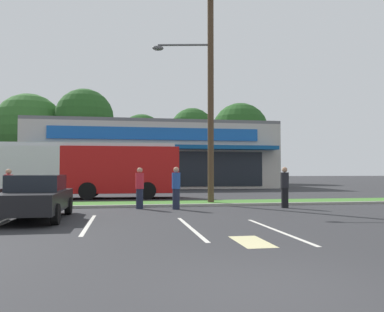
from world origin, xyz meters
TOP-DOWN VIEW (x-y plane):
  - ground_plane at (0.00, 0.00)m, footprint 240.00×240.00m
  - grass_median at (0.00, 14.00)m, footprint 56.00×2.20m
  - curb_lip at (0.00, 12.78)m, footprint 56.00×0.24m
  - parking_stripe_1 at (-3.02, 7.37)m, footprint 0.12×4.80m
  - parking_stripe_2 at (-0.08, 6.03)m, footprint 0.12×4.80m
  - parking_stripe_3 at (2.15, 5.15)m, footprint 0.12×4.80m
  - lot_arrow at (0.93, 3.61)m, footprint 0.70×1.60m
  - storefront_building at (0.88, 35.78)m, footprint 23.37×12.90m
  - tree_left at (-13.05, 44.11)m, footprint 8.15×8.15m
  - tree_mid_left at (-6.58, 42.80)m, footprint 6.79×6.79m
  - tree_mid at (0.24, 45.50)m, footprint 5.72×5.72m
  - tree_mid_right at (6.99, 46.72)m, footprint 5.89×5.89m
  - tree_right at (13.62, 46.78)m, footprint 7.72×7.72m
  - utility_pole at (2.07, 13.73)m, footprint 3.13×2.38m
  - city_bus at (-4.86, 19.11)m, footprint 12.31×2.94m
  - car_0 at (-4.88, 8.87)m, footprint 1.98×4.64m
  - pedestrian_near_bench at (0.23, 11.58)m, footprint 0.36×0.36m
  - pedestrian_by_pole at (5.06, 11.45)m, footprint 0.36×0.36m
  - pedestrian_mid at (-1.29, 12.09)m, footprint 0.36×0.36m
  - pedestrian_far at (-6.58, 11.94)m, footprint 0.35×0.35m

SIDE VIEW (x-z plane):
  - ground_plane at x=0.00m, z-range 0.00..0.00m
  - parking_stripe_1 at x=-3.02m, z-range 0.00..0.01m
  - parking_stripe_2 at x=-0.08m, z-range 0.00..0.01m
  - parking_stripe_3 at x=2.15m, z-range 0.00..0.01m
  - lot_arrow at x=0.93m, z-range 0.00..0.01m
  - grass_median at x=0.00m, z-range 0.00..0.12m
  - curb_lip at x=0.00m, z-range 0.00..0.12m
  - car_0 at x=-4.88m, z-range 0.02..1.50m
  - pedestrian_far at x=-6.58m, z-range 0.00..1.72m
  - pedestrian_mid at x=-1.29m, z-range 0.00..1.78m
  - pedestrian_near_bench at x=0.23m, z-range 0.00..1.80m
  - pedestrian_by_pole at x=5.06m, z-range 0.00..1.81m
  - city_bus at x=-4.86m, z-range 0.14..3.39m
  - storefront_building at x=0.88m, z-range 0.00..6.35m
  - utility_pole at x=2.07m, z-range 0.35..11.25m
  - tree_mid at x=0.24m, z-range 1.55..10.41m
  - tree_left at x=-13.05m, z-range 1.30..12.07m
  - tree_right at x=13.62m, z-range 1.57..12.45m
  - tree_mid_right at x=6.99m, z-range 2.04..12.06m
  - tree_mid_left at x=-6.58m, z-range 2.24..13.55m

